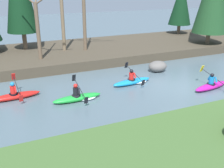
{
  "coord_description": "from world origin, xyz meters",
  "views": [
    {
      "loc": [
        -10.08,
        -12.0,
        6.0
      ],
      "look_at": [
        -4.43,
        0.98,
        0.55
      ],
      "focal_mm": 42.0,
      "sensor_mm": 36.0,
      "label": 1
    }
  ],
  "objects_px": {
    "kayaker_far_back": "(15,95)",
    "kayaker_middle": "(133,81)",
    "kayaker_trailing": "(79,97)",
    "boulder_midstream": "(158,66)",
    "kayaker_lead": "(211,85)"
  },
  "relations": [
    {
      "from": "kayaker_far_back",
      "to": "kayaker_middle",
      "type": "bearing_deg",
      "value": -9.37
    },
    {
      "from": "kayaker_trailing",
      "to": "boulder_midstream",
      "type": "bearing_deg",
      "value": 18.67
    },
    {
      "from": "kayaker_middle",
      "to": "boulder_midstream",
      "type": "bearing_deg",
      "value": 22.68
    },
    {
      "from": "kayaker_middle",
      "to": "kayaker_far_back",
      "type": "xyz_separation_m",
      "value": [
        -7.09,
        0.54,
        0.02
      ]
    },
    {
      "from": "kayaker_lead",
      "to": "kayaker_middle",
      "type": "relative_size",
      "value": 1.0
    },
    {
      "from": "boulder_midstream",
      "to": "kayaker_lead",
      "type": "bearing_deg",
      "value": -74.27
    },
    {
      "from": "kayaker_far_back",
      "to": "boulder_midstream",
      "type": "distance_m",
      "value": 9.93
    },
    {
      "from": "kayaker_lead",
      "to": "kayaker_trailing",
      "type": "height_order",
      "value": "same"
    },
    {
      "from": "kayaker_trailing",
      "to": "kayaker_far_back",
      "type": "height_order",
      "value": "same"
    },
    {
      "from": "kayaker_middle",
      "to": "kayaker_far_back",
      "type": "distance_m",
      "value": 7.11
    },
    {
      "from": "kayaker_middle",
      "to": "boulder_midstream",
      "type": "height_order",
      "value": "kayaker_middle"
    },
    {
      "from": "kayaker_middle",
      "to": "kayaker_lead",
      "type": "bearing_deg",
      "value": -39.72
    },
    {
      "from": "kayaker_lead",
      "to": "kayaker_trailing",
      "type": "distance_m",
      "value": 8.03
    },
    {
      "from": "kayaker_lead",
      "to": "kayaker_far_back",
      "type": "relative_size",
      "value": 1.0
    },
    {
      "from": "kayaker_trailing",
      "to": "boulder_midstream",
      "type": "height_order",
      "value": "kayaker_trailing"
    }
  ]
}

